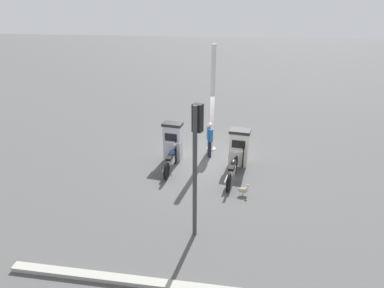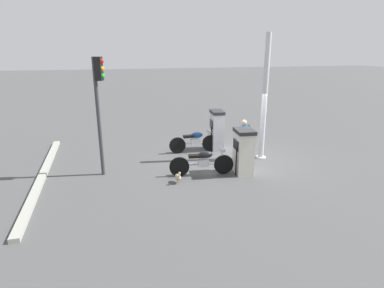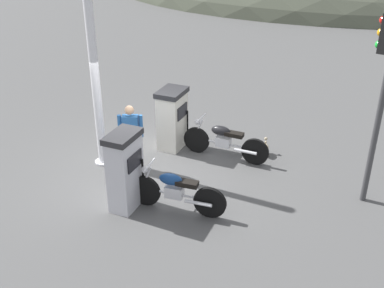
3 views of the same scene
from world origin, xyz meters
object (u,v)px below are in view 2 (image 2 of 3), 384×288
(fuel_pump_near, at_px, (217,130))
(motorcycle_far_pump, at_px, (203,162))
(roadside_traffic_light, at_px, (99,97))
(fuel_pump_far, at_px, (244,151))
(attendant_person, at_px, (243,137))
(motorcycle_near_pump, at_px, (195,141))
(wandering_duck, at_px, (178,177))
(canopy_support_pole, at_px, (264,100))

(fuel_pump_near, height_order, motorcycle_far_pump, fuel_pump_near)
(roadside_traffic_light, bearing_deg, motorcycle_far_pump, 164.58)
(fuel_pump_far, height_order, roadside_traffic_light, roadside_traffic_light)
(attendant_person, bearing_deg, motorcycle_far_pump, 29.60)
(motorcycle_near_pump, xyz_separation_m, motorcycle_far_pump, (0.39, 2.44, -0.00))
(fuel_pump_far, xyz_separation_m, wandering_duck, (2.32, 0.27, -0.58))
(fuel_pump_near, relative_size, roadside_traffic_light, 0.43)
(wandering_duck, bearing_deg, motorcycle_near_pump, -114.65)
(fuel_pump_near, bearing_deg, attendant_person, 110.04)
(motorcycle_near_pump, xyz_separation_m, roadside_traffic_light, (3.56, 1.57, 2.16))
(roadside_traffic_light, bearing_deg, wandering_duck, 149.39)
(motorcycle_near_pump, relative_size, canopy_support_pole, 0.44)
(motorcycle_far_pump, relative_size, canopy_support_pole, 0.47)
(fuel_pump_far, bearing_deg, roadside_traffic_light, -13.02)
(wandering_duck, relative_size, roadside_traffic_light, 0.11)
(motorcycle_near_pump, height_order, canopy_support_pole, canopy_support_pole)
(motorcycle_near_pump, bearing_deg, attendant_person, 138.85)
(fuel_pump_near, bearing_deg, fuel_pump_far, 90.00)
(fuel_pump_far, xyz_separation_m, motorcycle_far_pump, (1.38, -0.18, -0.32))
(attendant_person, bearing_deg, fuel_pump_near, -69.96)
(motorcycle_near_pump, distance_m, attendant_person, 2.09)
(wandering_duck, height_order, roadside_traffic_light, roadside_traffic_light)
(motorcycle_near_pump, bearing_deg, fuel_pump_far, 110.79)
(motorcycle_far_pump, bearing_deg, motorcycle_near_pump, -99.02)
(motorcycle_near_pump, relative_size, wandering_duck, 4.86)
(fuel_pump_near, xyz_separation_m, canopy_support_pole, (-1.32, 1.49, 1.41))
(fuel_pump_far, bearing_deg, fuel_pump_near, -90.00)
(motorcycle_far_pump, xyz_separation_m, canopy_support_pole, (-2.70, -1.10, 1.79))
(motorcycle_far_pump, xyz_separation_m, attendant_person, (-1.93, -1.10, 0.43))
(fuel_pump_near, bearing_deg, canopy_support_pole, 131.49)
(motorcycle_near_pump, bearing_deg, canopy_support_pole, 149.85)
(fuel_pump_near, relative_size, attendant_person, 1.06)
(attendant_person, relative_size, canopy_support_pole, 0.34)
(fuel_pump_far, distance_m, motorcycle_far_pump, 1.43)
(attendant_person, distance_m, roadside_traffic_light, 5.39)
(fuel_pump_far, xyz_separation_m, attendant_person, (-0.55, -1.27, 0.11))
(motorcycle_near_pump, xyz_separation_m, canopy_support_pole, (-2.32, 1.34, 1.78))
(motorcycle_near_pump, relative_size, motorcycle_far_pump, 0.95)
(fuel_pump_far, xyz_separation_m, canopy_support_pole, (-1.32, -1.27, 1.47))
(motorcycle_near_pump, distance_m, motorcycle_far_pump, 2.47)
(motorcycle_far_pump, bearing_deg, roadside_traffic_light, -15.42)
(fuel_pump_far, relative_size, canopy_support_pole, 0.33)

